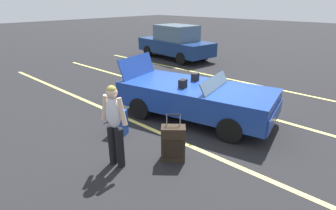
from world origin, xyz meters
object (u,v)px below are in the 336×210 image
object	(u,v)px
suitcase_medium_bright	(119,122)
traveler_person	(114,122)
convertible_car	(202,99)
parked_sedan_far	(176,43)
suitcase_large_black	(173,143)

from	to	relation	value
suitcase_medium_bright	traveler_person	world-z (taller)	traveler_person
convertible_car	parked_sedan_far	bearing A→B (deg)	124.40
convertible_car	suitcase_medium_bright	bearing A→B (deg)	-127.07
convertible_car	suitcase_medium_bright	world-z (taller)	convertible_car
suitcase_medium_bright	parked_sedan_far	xyz separation A→B (m)	(-4.85, 7.77, 0.58)
suitcase_large_black	parked_sedan_far	xyz separation A→B (m)	(-6.58, 7.74, 0.52)
suitcase_medium_bright	suitcase_large_black	bearing A→B (deg)	-111.35
convertible_car	suitcase_medium_bright	distance (m)	2.30
suitcase_medium_bright	traveler_person	distance (m)	1.47
suitcase_large_black	suitcase_medium_bright	bearing A→B (deg)	-129.64
parked_sedan_far	suitcase_large_black	bearing A→B (deg)	137.63
convertible_car	traveler_person	size ratio (longest dim) A/B	2.66
convertible_car	suitcase_large_black	bearing A→B (deg)	-81.31
suitcase_medium_bright	traveler_person	size ratio (longest dim) A/B	0.38
convertible_car	suitcase_large_black	xyz separation A→B (m)	(0.73, -2.02, -0.22)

